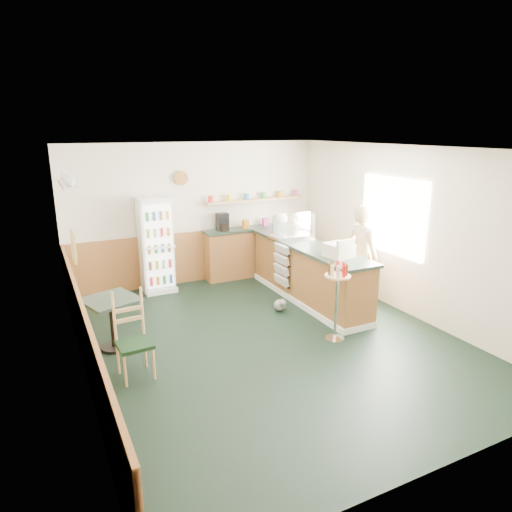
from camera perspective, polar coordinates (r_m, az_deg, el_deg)
ground at (r=6.73m, az=1.54°, el=-10.29°), size 6.00×6.00×0.00m
room_envelope at (r=6.76m, az=-2.97°, el=3.52°), size 5.04×6.02×2.72m
service_counter at (r=8.06m, az=6.51°, el=-2.38°), size 0.68×3.01×1.01m
back_counter at (r=9.40m, az=0.02°, el=0.91°), size 2.24×0.42×1.69m
drinks_fridge at (r=8.57m, az=-12.36°, el=1.35°), size 0.58×0.52×1.75m
display_case at (r=8.35m, az=4.47°, el=3.78°), size 0.78×0.41×0.44m
cash_register at (r=7.20m, az=10.30°, el=0.72°), size 0.42×0.43×0.21m
shopkeeper at (r=7.89m, az=13.14°, el=0.07°), size 0.45×0.60×1.75m
condiment_stand at (r=6.51m, az=10.09°, el=-4.17°), size 0.37×0.37×1.14m
newspaper_rack at (r=8.09m, az=3.21°, el=-1.16°), size 0.10×0.48×0.75m
cafe_table at (r=6.55m, az=-17.58°, el=-6.88°), size 0.84×0.84×0.73m
cafe_chair at (r=5.82m, az=-15.22°, el=-9.11°), size 0.43×0.43×1.08m
dog_doorstop at (r=7.64m, az=3.04°, el=-6.11°), size 0.19×0.25×0.23m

